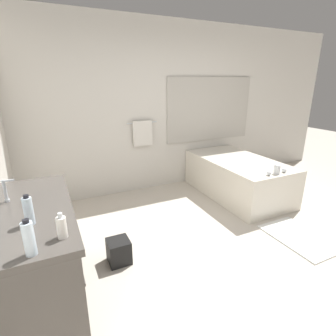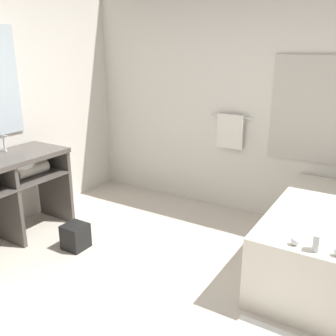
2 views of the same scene
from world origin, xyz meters
name	(u,v)px [view 1 (image 1 of 2)]	position (x,y,z in m)	size (l,w,h in m)	color
ground_plane	(241,256)	(0.00, 0.00, 0.00)	(16.00, 16.00, 0.00)	beige
wall_back_with_blinds	(159,109)	(0.03, 2.23, 1.35)	(7.40, 0.13, 2.70)	silver
vanity_counter	(36,236)	(-1.90, 0.23, 0.64)	(0.58, 1.36, 0.89)	#4C4742
sink_faucet	(6,191)	(-2.06, 0.41, 0.98)	(0.09, 0.04, 0.18)	silver
bathtub	(237,175)	(1.00, 1.32, 0.33)	(0.95, 1.73, 0.72)	silver
water_bottle_1	(29,238)	(-1.88, -0.40, 0.99)	(0.06, 0.06, 0.21)	silver
water_bottle_2	(28,211)	(-1.89, -0.04, 0.98)	(0.06, 0.06, 0.21)	silver
soap_dispenser	(62,227)	(-1.71, -0.29, 0.96)	(0.06, 0.06, 0.16)	white
waste_bin	(119,251)	(-1.20, 0.47, 0.13)	(0.22, 0.22, 0.25)	black
bath_mat	(299,237)	(0.86, -0.03, 0.01)	(0.56, 0.82, 0.02)	white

